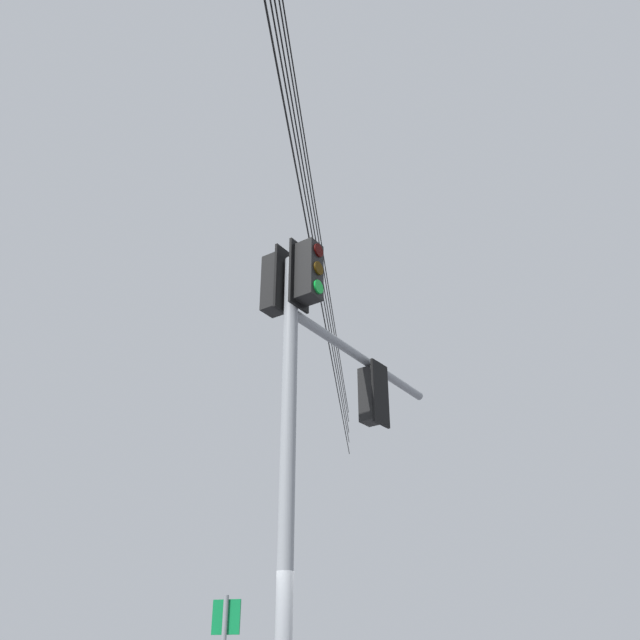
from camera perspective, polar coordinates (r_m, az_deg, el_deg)
signal_mast_assembly at (r=9.50m, az=-0.51°, el=-5.74°), size 3.77×2.40×6.99m
overhead_wire_span at (r=12.59m, az=-1.30°, el=11.54°), size 30.57×0.33×2.14m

